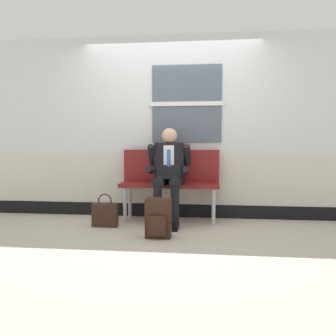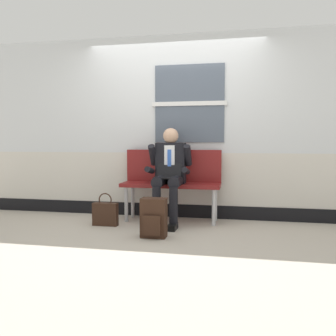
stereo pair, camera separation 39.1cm
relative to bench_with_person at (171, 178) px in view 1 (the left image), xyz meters
name	(u,v)px [view 1 (the left image)]	position (x,y,z in m)	size (l,w,h in m)	color
ground_plane	(166,228)	(0.00, -0.48, -0.59)	(18.00, 18.00, 0.00)	#B2A899
station_wall	(173,128)	(0.00, 0.27, 0.70)	(6.32, 0.17, 2.61)	silver
bench_with_person	(171,178)	(0.00, 0.00, 0.00)	(1.35, 0.42, 0.98)	maroon
person_seated	(169,172)	(0.00, -0.21, 0.11)	(0.57, 0.70, 1.28)	black
backpack	(158,218)	(-0.03, -0.94, -0.37)	(0.29, 0.21, 0.45)	#331E14
handbag	(105,215)	(-0.79, -0.50, -0.43)	(0.33, 0.11, 0.43)	#331E14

